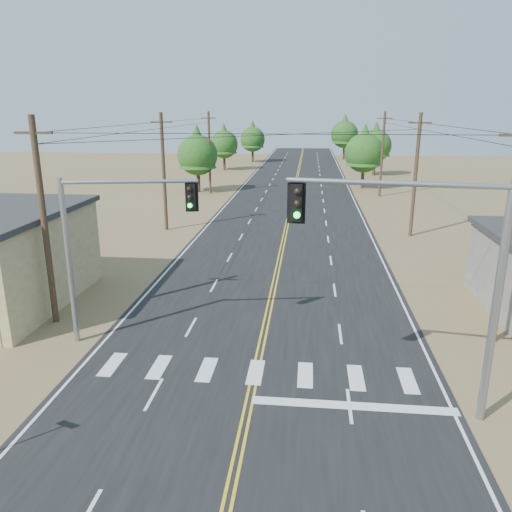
# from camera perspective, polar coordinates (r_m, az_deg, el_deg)

# --- Properties ---
(road) EXTENTS (15.00, 200.00, 0.02)m
(road) POSITION_cam_1_polar(r_m,az_deg,el_deg) (41.20, 3.23, 2.05)
(road) COLOR black
(road) RESTS_ON ground
(utility_pole_left_near) EXTENTS (1.80, 0.30, 10.00)m
(utility_pole_left_near) POSITION_cam_1_polar(r_m,az_deg,el_deg) (25.67, -23.06, 3.65)
(utility_pole_left_near) COLOR #4C3826
(utility_pole_left_near) RESTS_ON ground
(utility_pole_left_mid) EXTENTS (1.80, 0.30, 10.00)m
(utility_pole_left_mid) POSITION_cam_1_polar(r_m,az_deg,el_deg) (43.97, -10.50, 9.49)
(utility_pole_left_mid) COLOR #4C3826
(utility_pole_left_mid) RESTS_ON ground
(utility_pole_left_far) EXTENTS (1.80, 0.30, 10.00)m
(utility_pole_left_far) POSITION_cam_1_polar(r_m,az_deg,el_deg) (63.31, -5.35, 11.73)
(utility_pole_left_far) COLOR #4C3826
(utility_pole_left_far) RESTS_ON ground
(utility_pole_right_near) EXTENTS (1.80, 0.30, 10.00)m
(utility_pole_right_near) POSITION_cam_1_polar(r_m,az_deg,el_deg) (24.04, 26.85, 2.39)
(utility_pole_right_near) COLOR #4C3826
(utility_pole_right_near) RESTS_ON ground
(utility_pole_right_mid) EXTENTS (1.80, 0.30, 10.00)m
(utility_pole_right_mid) POSITION_cam_1_polar(r_m,az_deg,el_deg) (43.04, 17.76, 8.85)
(utility_pole_right_mid) COLOR #4C3826
(utility_pole_right_mid) RESTS_ON ground
(utility_pole_right_far) EXTENTS (1.80, 0.30, 10.00)m
(utility_pole_right_far) POSITION_cam_1_polar(r_m,az_deg,el_deg) (62.67, 14.23, 11.26)
(utility_pole_right_far) COLOR #4C3826
(utility_pole_right_far) RESTS_ON ground
(signal_mast_left) EXTENTS (5.79, 1.30, 7.48)m
(signal_mast_left) POSITION_cam_1_polar(r_m,az_deg,el_deg) (22.59, -16.88, 2.44)
(signal_mast_left) COLOR gray
(signal_mast_left) RESTS_ON ground
(signal_mast_right) EXTENTS (6.95, 1.18, 8.20)m
(signal_mast_right) POSITION_cam_1_polar(r_m,az_deg,el_deg) (17.01, 19.71, -0.43)
(signal_mast_right) COLOR gray
(signal_mast_right) RESTS_ON ground
(tree_left_near) EXTENTS (5.08, 5.08, 8.46)m
(tree_left_near) POSITION_cam_1_polar(r_m,az_deg,el_deg) (64.68, -6.71, 11.83)
(tree_left_near) COLOR #3F2D1E
(tree_left_near) RESTS_ON ground
(tree_left_mid) EXTENTS (4.81, 4.81, 8.01)m
(tree_left_mid) POSITION_cam_1_polar(r_m,az_deg,el_deg) (88.54, -3.68, 12.94)
(tree_left_mid) COLOR #3F2D1E
(tree_left_mid) RESTS_ON ground
(tree_left_far) EXTENTS (4.90, 4.90, 8.16)m
(tree_left_far) POSITION_cam_1_polar(r_m,az_deg,el_deg) (102.08, -0.39, 13.48)
(tree_left_far) COLOR #3F2D1E
(tree_left_far) RESTS_ON ground
(tree_right_near) EXTENTS (5.11, 5.11, 8.51)m
(tree_right_near) POSITION_cam_1_polar(r_m,az_deg,el_deg) (68.61, 12.27, 11.86)
(tree_right_near) COLOR #3F2D1E
(tree_right_near) RESTS_ON ground
(tree_right_mid) EXTENTS (5.09, 5.09, 8.49)m
(tree_right_mid) POSITION_cam_1_polar(r_m,az_deg,el_deg) (83.23, 13.50, 12.51)
(tree_right_mid) COLOR #3F2D1E
(tree_right_mid) RESTS_ON ground
(tree_right_far) EXTENTS (5.64, 5.64, 9.39)m
(tree_right_far) POSITION_cam_1_polar(r_m,az_deg,el_deg) (109.46, 10.10, 13.83)
(tree_right_far) COLOR #3F2D1E
(tree_right_far) RESTS_ON ground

